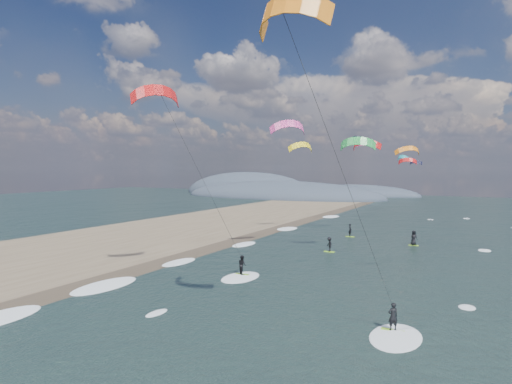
% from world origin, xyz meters
% --- Properties ---
extents(ground, '(260.00, 260.00, 0.00)m').
position_xyz_m(ground, '(0.00, 0.00, 0.00)').
color(ground, black).
rests_on(ground, ground).
extents(sand_strip, '(26.00, 240.00, 0.00)m').
position_xyz_m(sand_strip, '(-24.00, 10.00, 0.00)').
color(sand_strip, brown).
rests_on(sand_strip, ground).
extents(wet_sand_strip, '(3.00, 240.00, 0.00)m').
position_xyz_m(wet_sand_strip, '(-12.00, 10.00, 0.00)').
color(wet_sand_strip, '#382D23').
rests_on(wet_sand_strip, ground).
extents(coastal_hills, '(80.00, 41.00, 15.00)m').
position_xyz_m(coastal_hills, '(-44.84, 107.86, 0.00)').
color(coastal_hills, '#3D4756').
rests_on(coastal_hills, ground).
extents(kitesurfer_near_a, '(7.58, 8.53, 16.92)m').
position_xyz_m(kitesurfer_near_a, '(7.02, 2.18, 12.49)').
color(kitesurfer_near_a, '#95DF27').
rests_on(kitesurfer_near_a, ground).
extents(kitesurfer_near_b, '(6.74, 9.16, 15.37)m').
position_xyz_m(kitesurfer_near_b, '(-5.51, 9.50, 9.86)').
color(kitesurfer_near_b, '#95DF27').
rests_on(kitesurfer_near_b, ground).
extents(far_kitesurfers, '(9.21, 11.71, 1.73)m').
position_xyz_m(far_kitesurfers, '(2.63, 31.56, 0.83)').
color(far_kitesurfers, '#95DF27').
rests_on(far_kitesurfers, ground).
extents(bg_kite_field, '(14.87, 70.91, 4.37)m').
position_xyz_m(bg_kite_field, '(-0.95, 50.49, 12.01)').
color(bg_kite_field, teal).
rests_on(bg_kite_field, ground).
extents(shoreline_surf, '(2.40, 79.40, 0.11)m').
position_xyz_m(shoreline_surf, '(-10.80, 14.75, 0.00)').
color(shoreline_surf, white).
rests_on(shoreline_surf, ground).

